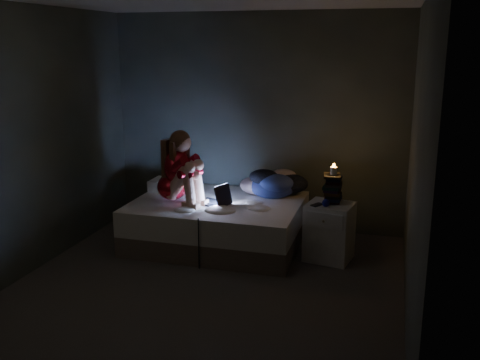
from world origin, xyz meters
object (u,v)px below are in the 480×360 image
at_px(bed, 218,223).
at_px(phone, 319,205).
at_px(nightstand, 329,232).
at_px(candle, 334,170).
at_px(woman, 172,166).
at_px(laptop, 212,193).

bearing_deg(bed, phone, -10.19).
xyz_separation_m(nightstand, candle, (0.01, 0.06, 0.65)).
distance_m(bed, nightstand, 1.28).
distance_m(bed, candle, 1.46).
bearing_deg(woman, laptop, 20.47).
xyz_separation_m(bed, laptop, (-0.02, -0.12, 0.38)).
distance_m(laptop, candle, 1.34).
xyz_separation_m(woman, candle, (1.76, 0.11, 0.04)).
height_order(bed, phone, phone).
distance_m(laptop, nightstand, 1.33).
height_order(bed, laptop, laptop).
bearing_deg(phone, nightstand, 65.84).
distance_m(woman, nightstand, 1.85).
bearing_deg(nightstand, laptop, -168.69).
relative_size(woman, nightstand, 1.35).
distance_m(nightstand, phone, 0.35).
xyz_separation_m(laptop, phone, (1.18, -0.09, -0.02)).
distance_m(laptop, phone, 1.18).
xyz_separation_m(candle, phone, (-0.12, -0.17, -0.34)).
bearing_deg(nightstand, bed, -173.93).
bearing_deg(laptop, phone, 16.41).
bearing_deg(candle, phone, -125.07).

